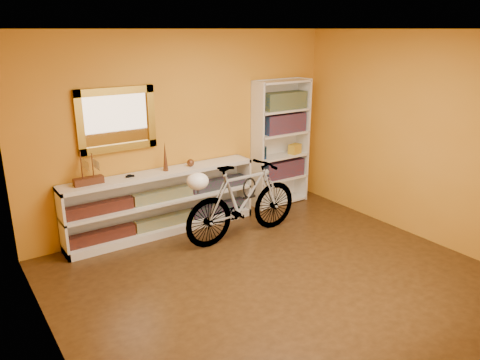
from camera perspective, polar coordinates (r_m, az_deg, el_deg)
floor at (r=5.22m, az=4.40°, el=-12.03°), size 4.50×4.00×0.01m
ceiling at (r=4.52m, az=5.22°, el=17.97°), size 4.50×4.00×0.01m
back_wall at (r=6.34m, az=-6.64°, el=6.04°), size 4.50×0.01×2.60m
left_wall at (r=3.80m, az=-22.98°, el=-3.56°), size 0.01×4.00×2.60m
right_wall at (r=6.33m, az=21.02°, el=4.92°), size 0.01×4.00×2.60m
gilt_mirror at (r=5.89m, az=-14.81°, el=7.12°), size 0.98×0.06×0.78m
wall_socket at (r=7.06m, az=0.23°, el=-1.47°), size 0.09×0.02×0.09m
console_unit at (r=6.23m, az=-9.39°, el=-2.72°), size 2.60×0.35×0.85m
cd_row_lower at (r=6.30m, az=-9.19°, el=-4.94°), size 2.50×0.13×0.14m
cd_row_upper at (r=6.17m, az=-9.36°, el=-1.82°), size 2.50×0.13×0.14m
model_ship at (r=5.74m, az=-18.14°, el=1.43°), size 0.35×0.13×0.41m
toy_car at (r=5.94m, az=-13.25°, el=0.36°), size 0.00×0.00×0.00m
bronze_ornament at (r=6.07m, az=-9.12°, el=2.87°), size 0.07×0.07×0.38m
decorative_orb at (r=6.26m, az=-6.05°, el=2.10°), size 0.10×0.10×0.10m
bookcase at (r=7.10m, az=4.98°, el=4.47°), size 0.90×0.30×1.90m
book_row_a at (r=7.23m, az=5.20°, el=1.39°), size 0.70×0.22×0.26m
book_row_b at (r=7.06m, az=5.37°, el=6.92°), size 0.70×0.22×0.28m
book_row_c at (r=7.01m, az=5.45°, el=9.61°), size 0.70×0.22×0.25m
travel_mug at (r=6.91m, az=2.92°, el=3.34°), size 0.08×0.08×0.18m
red_tin at (r=6.88m, az=3.64°, el=9.17°), size 0.15×0.15×0.17m
yellow_bag at (r=7.25m, az=6.70°, el=3.79°), size 0.22×0.17×0.15m
bicycle at (r=5.98m, az=0.36°, el=-2.52°), size 0.48×1.72×1.01m
helmet at (r=5.52m, az=-5.19°, el=-0.15°), size 0.27×0.26×0.20m
u_lock at (r=5.99m, az=1.15°, el=-0.97°), size 0.20×0.02×0.20m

